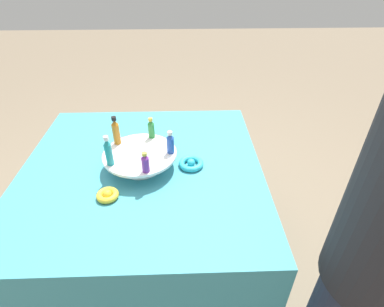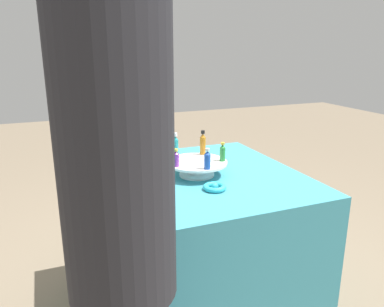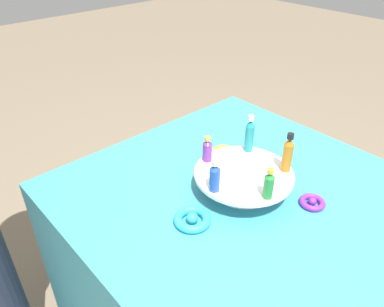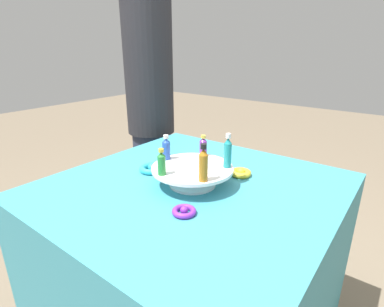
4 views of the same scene
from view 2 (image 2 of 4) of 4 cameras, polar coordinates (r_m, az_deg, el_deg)
name	(u,v)px [view 2 (image 2 of 4)]	position (r m, az deg, el deg)	size (l,w,h in m)	color
ground_plane	(196,304)	(2.30, 0.65, -21.92)	(12.00, 12.00, 0.00)	#756651
party_table	(196,243)	(2.08, 0.68, -13.46)	(1.04, 1.04, 0.78)	teal
display_stand	(197,166)	(1.90, 0.72, -1.88)	(0.31, 0.31, 0.07)	white
bottle_teal	(176,146)	(1.95, -2.52, 1.13)	(0.03, 0.03, 0.13)	teal
bottle_purple	(176,158)	(1.81, -2.46, -0.74)	(0.03, 0.03, 0.09)	#702D93
bottle_blue	(207,160)	(1.77, 2.30, -0.93)	(0.03, 0.03, 0.10)	#234CAD
bottle_green	(223,152)	(1.90, 4.68, 0.17)	(0.03, 0.03, 0.10)	#288438
bottle_amber	(203,143)	(2.00, 1.66, 1.55)	(0.03, 0.03, 0.13)	#AD6B19
ribbon_bow_gold	(155,171)	(1.95, -5.60, -2.63)	(0.09, 0.09, 0.03)	gold
ribbon_bow_teal	(215,187)	(1.73, 3.48, -5.13)	(0.11, 0.11, 0.03)	#2DB7CC
ribbon_bow_purple	(220,163)	(2.08, 4.35, -1.49)	(0.08, 0.08, 0.03)	purple
person_figure	(121,242)	(1.08, -10.75, -13.15)	(0.30, 0.30, 1.78)	#282D42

